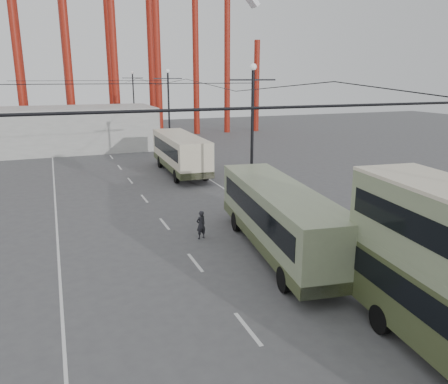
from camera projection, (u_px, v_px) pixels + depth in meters
name	position (u px, v px, depth m)	size (l,w,h in m)	color
road_markings	(153.00, 207.00, 29.37)	(12.52, 120.00, 0.01)	silver
lamp_post_mid	(252.00, 136.00, 28.92)	(3.20, 0.44, 9.32)	black
lamp_post_far	(169.00, 112.00, 48.73)	(3.20, 0.44, 9.32)	black
lamp_post_distant	(134.00, 102.00, 68.53)	(3.20, 0.44, 9.32)	black
fairground_shed	(59.00, 129.00, 51.49)	(22.00, 10.00, 5.00)	#A5A5A0
single_decker_green	(279.00, 216.00, 21.36)	(4.31, 12.08, 3.34)	gray
single_decker_cream	(180.00, 152.00, 39.21)	(3.17, 11.19, 3.45)	beige
pedestrian	(201.00, 225.00, 23.47)	(0.57, 0.37, 1.56)	black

